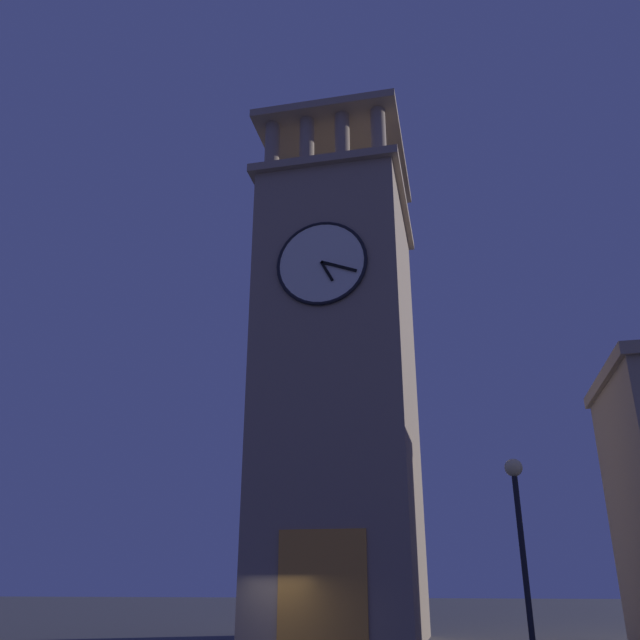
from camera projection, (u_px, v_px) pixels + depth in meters
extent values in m
cube|color=gray|center=(342.00, 402.00, 29.62)|extent=(6.29, 8.59, 19.67)
cube|color=gray|center=(339.00, 211.00, 33.40)|extent=(6.89, 9.19, 0.40)
cylinder|color=gray|center=(378.00, 134.00, 30.13)|extent=(0.70, 0.70, 2.70)
cylinder|color=gray|center=(342.00, 139.00, 30.46)|extent=(0.70, 0.70, 2.70)
cylinder|color=gray|center=(307.00, 144.00, 30.80)|extent=(0.70, 0.70, 2.70)
cylinder|color=gray|center=(272.00, 149.00, 31.13)|extent=(0.70, 0.70, 2.70)
cylinder|color=gray|center=(395.00, 216.00, 36.83)|extent=(0.70, 0.70, 2.70)
cylinder|color=gray|center=(366.00, 220.00, 37.16)|extent=(0.70, 0.70, 2.70)
cylinder|color=gray|center=(336.00, 223.00, 37.49)|extent=(0.70, 0.70, 2.70)
cylinder|color=gray|center=(308.00, 226.00, 37.82)|extent=(0.70, 0.70, 2.70)
cube|color=gray|center=(339.00, 160.00, 34.56)|extent=(6.89, 9.19, 0.40)
cylinder|color=black|center=(338.00, 133.00, 35.23)|extent=(0.12, 0.12, 3.18)
cylinder|color=silver|center=(322.00, 263.00, 27.51)|extent=(3.76, 0.12, 3.76)
torus|color=black|center=(322.00, 263.00, 27.49)|extent=(3.92, 0.16, 3.92)
cube|color=black|center=(327.00, 271.00, 27.20)|extent=(0.59, 0.06, 0.97)
cube|color=black|center=(339.00, 266.00, 27.17)|extent=(1.54, 0.06, 0.68)
cube|color=orange|center=(323.00, 589.00, 22.83)|extent=(3.20, 0.24, 4.00)
cylinder|color=black|center=(526.00, 577.00, 15.33)|extent=(0.14, 0.14, 4.63)
sphere|color=#F9DB8C|center=(514.00, 468.00, 16.28)|extent=(0.44, 0.44, 0.44)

